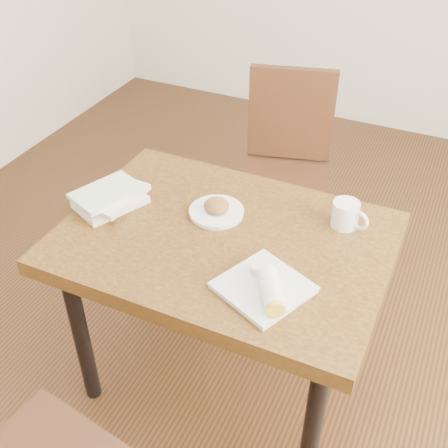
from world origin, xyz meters
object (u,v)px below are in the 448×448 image
at_px(chair_far, 286,159).
at_px(coffee_mug, 346,214).
at_px(plate_scone, 217,210).
at_px(plate_burrito, 266,288).
at_px(book_stack, 111,198).
at_px(table, 224,256).

xyz_separation_m(chair_far, coffee_mug, (0.43, -0.66, 0.25)).
distance_m(chair_far, coffee_mug, 0.82).
bearing_deg(coffee_mug, plate_scone, -163.60).
height_order(plate_burrito, book_stack, plate_burrito).
bearing_deg(chair_far, plate_burrito, -74.02).
relative_size(table, plate_burrito, 3.48).
bearing_deg(coffee_mug, book_stack, -163.62).
bearing_deg(book_stack, plate_burrito, -15.88).
xyz_separation_m(chair_far, plate_scone, (0.01, -0.78, 0.22)).
bearing_deg(book_stack, coffee_mug, 16.38).
xyz_separation_m(plate_scone, book_stack, (-0.37, -0.11, 0.01)).
relative_size(table, plate_scone, 5.62).
bearing_deg(coffee_mug, plate_burrito, -106.38).
bearing_deg(table, coffee_mug, 32.79).
bearing_deg(plate_scone, table, -53.11).
bearing_deg(table, book_stack, -179.10).
distance_m(table, chair_far, 0.89).
xyz_separation_m(coffee_mug, plate_burrito, (-0.12, -0.42, -0.02)).
relative_size(coffee_mug, book_stack, 0.47).
bearing_deg(plate_burrito, chair_far, 105.98).
xyz_separation_m(plate_scone, plate_burrito, (0.30, -0.30, 0.01)).
distance_m(coffee_mug, plate_burrito, 0.44).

